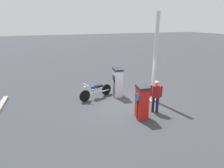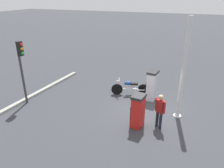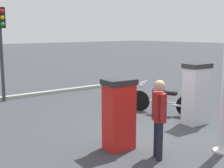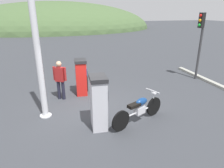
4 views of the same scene
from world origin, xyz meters
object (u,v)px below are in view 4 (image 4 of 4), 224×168
fuel_pump_far (81,77)px  motorcycle_near_pump (139,109)px  attendant_person (60,78)px  roadside_traffic_light (201,35)px  canopy_support_pole (38,51)px  fuel_pump_near (99,102)px

fuel_pump_far → motorcycle_near_pump: bearing=-66.1°
fuel_pump_far → attendant_person: size_ratio=0.96×
fuel_pump_far → motorcycle_near_pump: (1.32, -2.98, -0.32)m
roadside_traffic_light → canopy_support_pole: bearing=-167.8°
attendant_person → canopy_support_pole: canopy_support_pole is taller
motorcycle_near_pump → roadside_traffic_light: 6.03m
attendant_person → roadside_traffic_light: 7.20m
fuel_pump_far → motorcycle_near_pump: fuel_pump_far is taller
roadside_traffic_light → fuel_pump_far: bearing=-179.0°
fuel_pump_near → roadside_traffic_light: 6.98m
fuel_pump_far → canopy_support_pole: bearing=-135.4°
fuel_pump_far → roadside_traffic_light: 6.34m
motorcycle_near_pump → fuel_pump_near: bearing=174.7°
motorcycle_near_pump → attendant_person: 3.54m
fuel_pump_near → attendant_person: (-0.90, 2.60, 0.06)m
fuel_pump_far → roadside_traffic_light: (6.15, 0.10, 1.54)m
fuel_pump_near → canopy_support_pole: bearing=140.9°
canopy_support_pole → motorcycle_near_pump: bearing=-25.9°
attendant_person → roadside_traffic_light: bearing=2.9°
fuel_pump_near → fuel_pump_far: size_ratio=1.09×
fuel_pump_near → roadside_traffic_light: size_ratio=0.50×
fuel_pump_near → attendant_person: 2.75m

